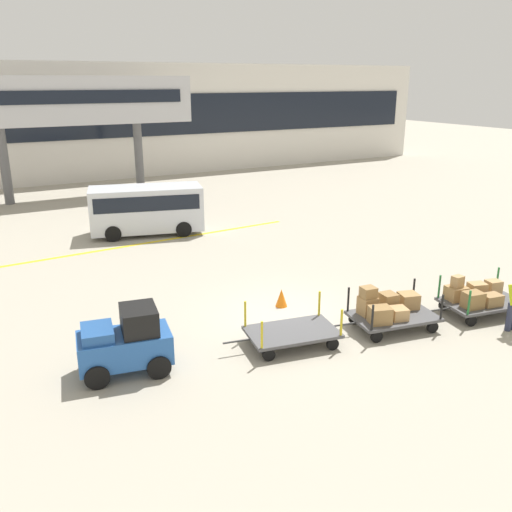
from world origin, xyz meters
The scene contains 10 objects.
ground_plane centered at (0.00, 0.00, 0.00)m, with size 120.00×120.00×0.00m, color #A8A08E.
apron_lead_line centered at (-3.25, 8.95, 0.00)m, with size 17.61×0.20×0.01m, color yellow.
terminal_building centered at (0.00, 25.98, 3.82)m, with size 55.60×2.51×7.63m.
jet_bridge centered at (-3.43, 19.99, 5.37)m, with size 15.59×3.00×6.74m.
baggage_tug centered at (-4.90, -0.91, 0.75)m, with size 2.26×1.53×1.58m.
baggage_cart_lead centered at (-0.80, -1.61, 0.35)m, with size 3.08×1.77×1.10m.
baggage_cart_middle centered at (2.06, -2.04, 0.54)m, with size 3.08×1.77×1.20m.
baggage_cart_tail centered at (4.98, -2.55, 0.52)m, with size 3.08×1.77×1.13m.
shuttle_van centered at (-0.71, 10.48, 1.23)m, with size 5.12×3.05×2.10m.
safety_cone_near centered at (0.27, 0.66, 0.28)m, with size 0.36×0.36×0.55m, color orange.
Camera 1 is at (-7.70, -12.28, 6.54)m, focal length 38.16 mm.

